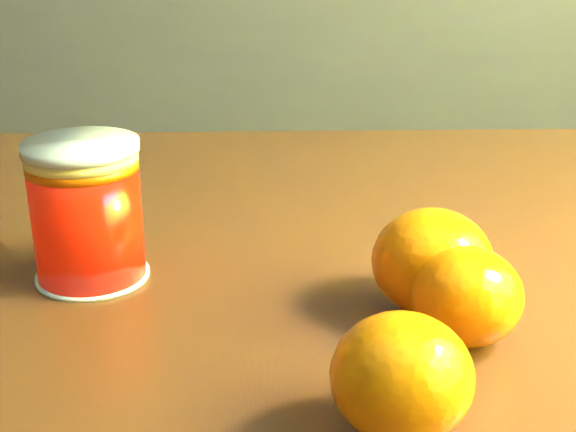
# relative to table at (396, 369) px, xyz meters

# --- Properties ---
(kitchen_counter) EXTENTS (3.15, 0.60, 0.90)m
(kitchen_counter) POSITION_rel_table_xyz_m (-0.77, 1.27, -0.14)
(kitchen_counter) COLOR #525258
(kitchen_counter) RESTS_ON ground
(table) EXTENTS (0.99, 0.76, 0.68)m
(table) POSITION_rel_table_xyz_m (0.00, 0.00, 0.00)
(table) COLOR #572F15
(table) RESTS_ON ground
(juice_glass) EXTENTS (0.07, 0.07, 0.09)m
(juice_glass) POSITION_rel_table_xyz_m (-0.19, -0.05, 0.13)
(juice_glass) COLOR #F81804
(juice_glass) RESTS_ON table
(orange_front) EXTENTS (0.07, 0.07, 0.05)m
(orange_front) POSITION_rel_table_xyz_m (0.03, -0.10, 0.11)
(orange_front) COLOR orange
(orange_front) RESTS_ON table
(orange_back) EXTENTS (0.09, 0.09, 0.06)m
(orange_back) POSITION_rel_table_xyz_m (0.01, -0.07, 0.12)
(orange_back) COLOR orange
(orange_back) RESTS_ON table
(orange_extra) EXTENTS (0.07, 0.07, 0.06)m
(orange_extra) POSITION_rel_table_xyz_m (-0.00, -0.19, 0.11)
(orange_extra) COLOR orange
(orange_extra) RESTS_ON table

